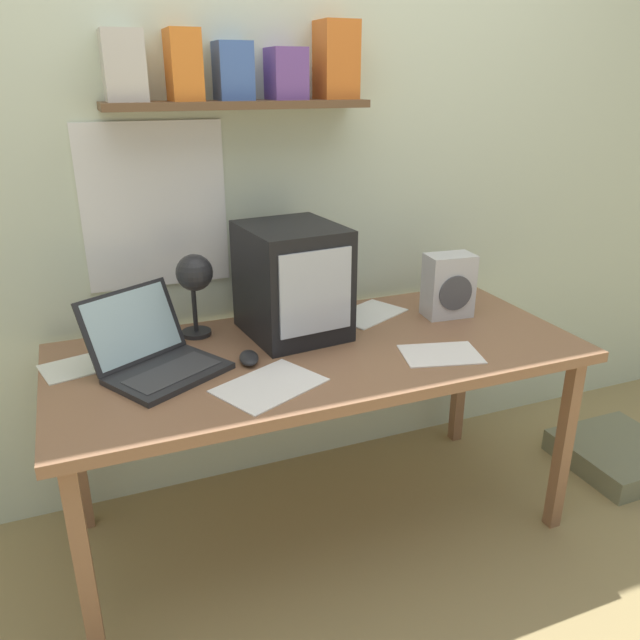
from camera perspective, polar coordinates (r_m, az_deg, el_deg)
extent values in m
plane|color=#9F8958|center=(2.44, 0.00, -18.15)|extent=(12.00, 12.00, 0.00)
cube|color=silver|center=(2.34, -4.51, 15.13)|extent=(5.60, 0.06, 2.60)
cube|color=white|center=(2.24, -14.84, 9.99)|extent=(0.49, 0.01, 0.56)
cube|color=brown|center=(2.17, -7.45, 18.95)|extent=(0.87, 0.18, 0.02)
cube|color=beige|center=(2.13, -17.55, 21.28)|extent=(0.12, 0.14, 0.21)
cube|color=orange|center=(2.15, -12.38, 21.80)|extent=(0.10, 0.15, 0.21)
cube|color=#4367B5|center=(2.20, -7.96, 21.61)|extent=(0.11, 0.12, 0.18)
cube|color=#73499C|center=(2.24, -3.13, 21.56)|extent=(0.11, 0.14, 0.16)
cube|color=orange|center=(2.31, 1.48, 22.66)|extent=(0.12, 0.14, 0.25)
cube|color=#906244|center=(2.07, 0.00, -3.04)|extent=(1.72, 0.77, 0.03)
cube|color=#906244|center=(1.87, -20.73, -20.64)|extent=(0.04, 0.05, 0.68)
cube|color=#906244|center=(2.40, 21.39, -10.61)|extent=(0.04, 0.05, 0.68)
cube|color=#906244|center=(2.39, -21.44, -10.67)|extent=(0.04, 0.05, 0.68)
cube|color=#906244|center=(2.83, 12.71, -4.58)|extent=(0.04, 0.05, 0.68)
cube|color=black|center=(2.12, -2.58, 3.62)|extent=(0.34, 0.37, 0.38)
cube|color=silver|center=(1.97, -0.37, 2.51)|extent=(0.25, 0.03, 0.27)
cube|color=#232326|center=(1.92, -13.63, -4.77)|extent=(0.40, 0.36, 0.02)
cube|color=#38383A|center=(1.91, -13.33, -4.65)|extent=(0.30, 0.25, 0.00)
cube|color=#232326|center=(2.00, -16.78, -0.47)|extent=(0.33, 0.24, 0.22)
cube|color=silver|center=(2.00, -16.78, -0.47)|extent=(0.30, 0.22, 0.19)
cylinder|color=#232326|center=(2.20, -11.23, -1.15)|extent=(0.10, 0.10, 0.01)
cylinder|color=#232326|center=(2.16, -11.46, 1.87)|extent=(0.02, 0.02, 0.23)
sphere|color=#232326|center=(2.06, -11.42, 4.27)|extent=(0.12, 0.12, 0.12)
cylinder|color=white|center=(2.58, 12.83, 3.46)|extent=(0.06, 0.06, 0.13)
cylinder|color=orange|center=(2.59, 12.80, 3.07)|extent=(0.06, 0.06, 0.09)
cube|color=silver|center=(2.35, 11.65, 3.12)|extent=(0.18, 0.12, 0.23)
cylinder|color=#4C4C51|center=(2.31, 12.30, 2.41)|extent=(0.13, 0.02, 0.13)
ellipsoid|color=#232326|center=(1.96, -6.52, -3.46)|extent=(0.08, 0.11, 0.03)
cube|color=white|center=(2.07, -21.17, -3.98)|extent=(0.25, 0.21, 0.00)
cube|color=white|center=(1.82, -4.63, -5.99)|extent=(0.36, 0.31, 0.00)
cube|color=white|center=(2.05, 10.98, -3.08)|extent=(0.28, 0.23, 0.00)
cube|color=white|center=(2.36, 4.43, 0.57)|extent=(0.33, 0.28, 0.00)
cube|color=#77785D|center=(3.00, 25.65, -11.01)|extent=(0.44, 0.44, 0.10)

